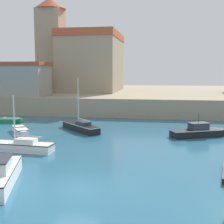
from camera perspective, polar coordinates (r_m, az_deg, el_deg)
The scene contains 10 objects.
ground_plane at distance 17.54m, azimuth -6.92°, elevation -13.30°, with size 200.00×200.00×0.00m, color #28607F.
quay_seawall at distance 60.70m, azimuth 4.63°, elevation 2.83°, with size 120.00×40.00×2.55m, color gray.
sailboat_black_1 at distance 32.71m, azimuth -5.83°, elevation -2.66°, with size 5.13×5.26×5.53m.
sailboat_white_2 at distance 25.46m, azimuth -16.64°, elevation -5.95°, with size 6.01×1.72×4.35m.
motorboat_black_3 at distance 30.78m, azimuth 15.39°, elevation -3.46°, with size 5.55×3.35×2.25m.
motorboat_white_5 at distance 18.32m, azimuth -19.81°, elevation -10.85°, with size 3.01×6.25×2.47m.
dinghy_white_6 at distance 32.72m, azimuth -16.41°, elevation -3.19°, with size 2.94×3.64×0.64m.
dinghy_green_9 at distance 39.81m, azimuth -18.97°, elevation -1.41°, with size 3.97×1.50×0.66m.
church at distance 57.80m, azimuth -4.97°, elevation 9.73°, with size 14.84×14.76×16.45m.
harbor_shed_near_wharf at distance 48.30m, azimuth -16.32°, elevation 5.83°, with size 8.04×5.66×4.94m.
Camera 1 is at (4.57, -15.75, 6.22)m, focal length 50.00 mm.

